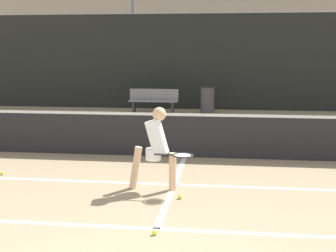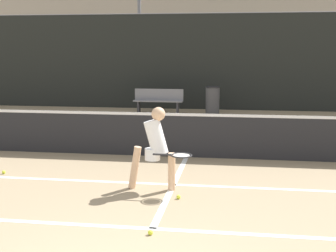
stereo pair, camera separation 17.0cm
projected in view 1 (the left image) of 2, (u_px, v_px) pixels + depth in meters
The scene contains 14 objects.
court_baseline_near at pixel (156, 229), 6.05m from camera, with size 11.00×0.10×0.01m, color white.
court_service_line at pixel (174, 184), 8.01m from camera, with size 8.25×0.10×0.01m, color white.
court_center_mark at pixel (174, 184), 8.05m from camera, with size 0.10×4.08×0.01m, color white.
net at pixel (185, 134), 9.96m from camera, with size 11.09×0.09×1.07m.
fence_back at pixel (204, 62), 17.55m from camera, with size 24.00×0.06×3.60m.
player_practicing at pixel (157, 145), 7.62m from camera, with size 1.10×0.53×1.38m.
tennis_ball_scattered_0 at pixel (155, 233), 5.85m from camera, with size 0.07×0.07×0.07m, color #D1E033.
tennis_ball_scattered_1 at pixel (2, 173), 8.62m from camera, with size 0.07×0.07×0.07m, color #D1E033.
tennis_ball_scattered_5 at pixel (180, 197), 7.25m from camera, with size 0.07×0.07×0.07m, color #D1E033.
courtside_bench at pixel (154, 100), 16.69m from camera, with size 1.77×0.41×0.86m.
trash_bin at pixel (208, 100), 16.61m from camera, with size 0.52×0.52×0.96m.
parked_car at pixel (225, 88), 20.43m from camera, with size 1.74×4.36×1.33m.
tree_west at pixel (228, 37), 26.84m from camera, with size 2.89×2.89×3.43m.
building_far at pixel (217, 33), 35.85m from camera, with size 36.00×2.40×6.79m, color gray.
Camera 1 is at (0.87, -3.70, 2.32)m, focal length 50.00 mm.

